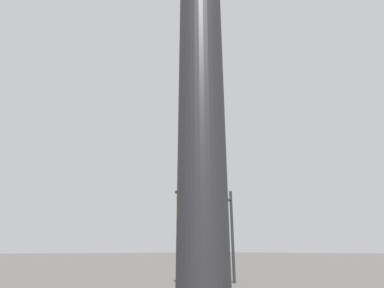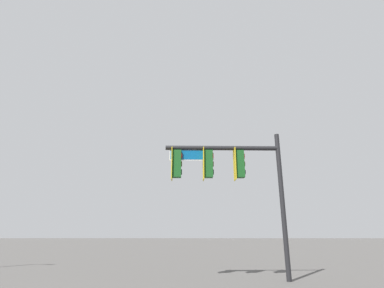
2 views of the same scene
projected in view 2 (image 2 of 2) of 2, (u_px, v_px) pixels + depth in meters
name	position (u px, v px, depth m)	size (l,w,h in m)	color
signal_pole_near	(226.00, 169.00, 11.96)	(4.68, 0.59, 5.61)	black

